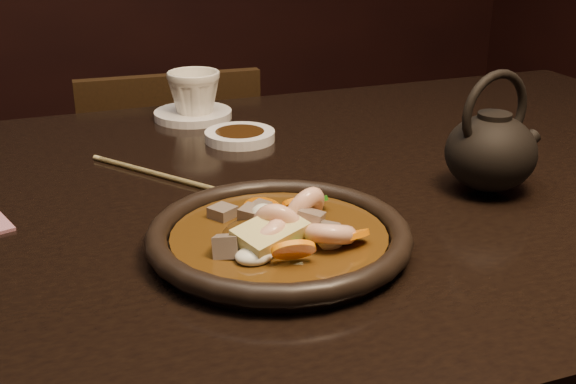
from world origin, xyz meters
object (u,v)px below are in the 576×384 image
object	(u,v)px
chair	(171,224)
plate	(279,237)
tea_cup	(194,94)
teapot	(492,148)
table	(267,244)

from	to	relation	value
chair	plate	distance (m)	0.88
plate	tea_cup	bearing A→B (deg)	86.20
plate	teapot	size ratio (longest dim) A/B	1.84
table	chair	world-z (taller)	chair
table	chair	distance (m)	0.69
table	teapot	world-z (taller)	teapot
table	teapot	xyz separation A→B (m)	(0.26, -0.10, 0.13)
chair	teapot	distance (m)	0.88
plate	teapot	world-z (taller)	teapot
table	plate	size ratio (longest dim) A/B	5.72
table	tea_cup	distance (m)	0.36
chair	tea_cup	world-z (taller)	tea_cup
chair	plate	bearing A→B (deg)	90.45
chair	teapot	world-z (taller)	teapot
teapot	chair	bearing A→B (deg)	98.97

